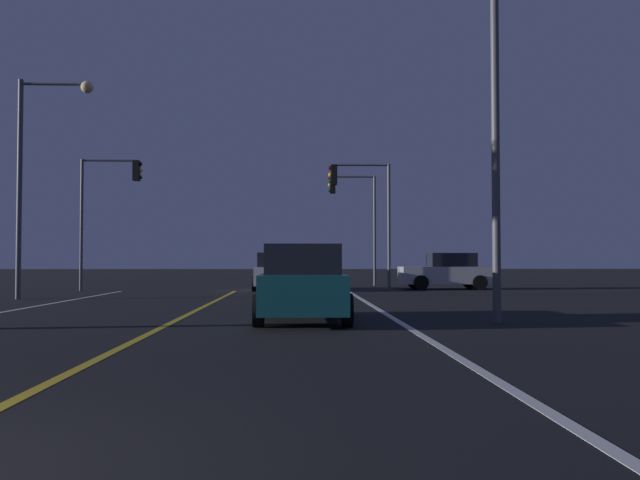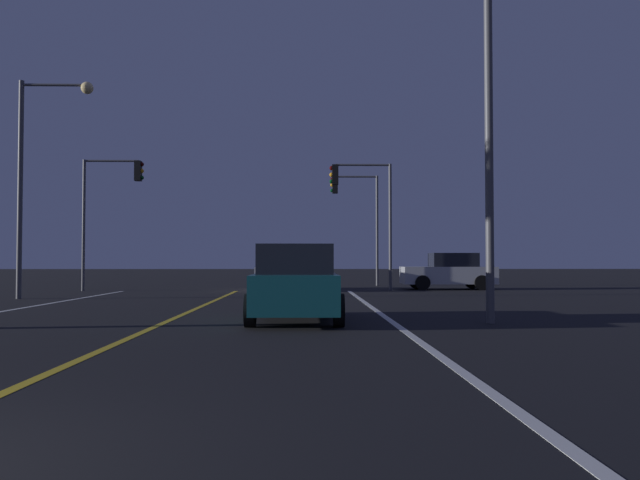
# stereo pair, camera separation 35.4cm
# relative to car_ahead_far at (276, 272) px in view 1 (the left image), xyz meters

# --- Properties ---
(lane_edge_right) EXTENTS (0.16, 31.20, 0.01)m
(lane_edge_right) POSITION_rel_car_ahead_far_xyz_m (3.20, -16.56, -0.82)
(lane_edge_right) COLOR silver
(lane_edge_right) RESTS_ON ground
(lane_center_divider) EXTENTS (0.16, 31.20, 0.01)m
(lane_center_divider) POSITION_rel_car_ahead_far_xyz_m (-1.78, -16.56, -0.82)
(lane_center_divider) COLOR gold
(lane_center_divider) RESTS_ON ground
(car_ahead_far) EXTENTS (2.02, 4.30, 1.70)m
(car_ahead_far) POSITION_rel_car_ahead_far_xyz_m (0.00, 0.00, 0.00)
(car_ahead_far) COLOR black
(car_ahead_far) RESTS_ON ground
(car_crossing_side) EXTENTS (4.30, 2.02, 1.70)m
(car_crossing_side) POSITION_rel_car_ahead_far_xyz_m (8.01, 0.69, 0.00)
(car_crossing_side) COLOR black
(car_crossing_side) RESTS_ON ground
(car_lead_same_lane) EXTENTS (2.02, 4.30, 1.70)m
(car_lead_same_lane) POSITION_rel_car_ahead_far_xyz_m (1.07, -15.28, 0.00)
(car_lead_same_lane) COLOR black
(car_lead_same_lane) RESTS_ON ground
(traffic_light_near_right) EXTENTS (2.82, 0.36, 5.72)m
(traffic_light_near_right) POSITION_rel_car_ahead_far_xyz_m (3.83, -0.46, 3.39)
(traffic_light_near_right) COLOR #4C4C51
(traffic_light_near_right) RESTS_ON ground
(traffic_light_near_left) EXTENTS (2.73, 0.36, 5.87)m
(traffic_light_near_left) POSITION_rel_car_ahead_far_xyz_m (-7.43, -0.46, 3.49)
(traffic_light_near_left) COLOR #4C4C51
(traffic_light_near_left) RESTS_ON ground
(traffic_light_far_right) EXTENTS (2.58, 0.36, 5.90)m
(traffic_light_far_right) POSITION_rel_car_ahead_far_xyz_m (3.96, 5.04, 3.49)
(traffic_light_far_right) COLOR #4C4C51
(traffic_light_far_right) RESTS_ON ground
(street_lamp_right_near) EXTENTS (2.52, 0.44, 8.95)m
(street_lamp_right_near) POSITION_rel_car_ahead_far_xyz_m (4.74, -15.85, 4.80)
(street_lamp_right_near) COLOR #4C4C51
(street_lamp_right_near) RESTS_ON ground
(street_lamp_left_mid) EXTENTS (2.63, 0.44, 7.75)m
(street_lamp_left_mid) POSITION_rel_car_ahead_far_xyz_m (-8.20, -6.59, 4.15)
(street_lamp_left_mid) COLOR #4C4C51
(street_lamp_left_mid) RESTS_ON ground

